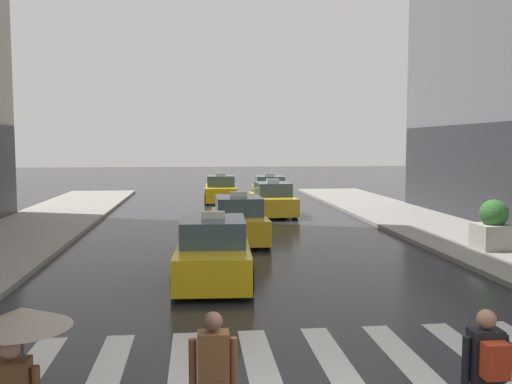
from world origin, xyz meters
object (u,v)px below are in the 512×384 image
object	(u,v)px
pedestrian_with_backpack	(486,369)
pedestrian_plain_coat	(213,374)
taxi_second	(239,221)
pedestrian_with_umbrella	(18,350)
planter_mid_block	(493,227)
taxi_fourth	(269,191)
taxi_fifth	(221,190)
taxi_third	(272,200)
taxi_lead	(214,252)

from	to	relation	value
pedestrian_with_backpack	pedestrian_plain_coat	distance (m)	3.10
pedestrian_plain_coat	taxi_second	bearing A→B (deg)	84.41
pedestrian_with_umbrella	planter_mid_block	size ratio (longest dim) A/B	1.21
pedestrian_with_umbrella	pedestrian_with_backpack	world-z (taller)	pedestrian_with_umbrella
taxi_fourth	pedestrian_with_backpack	world-z (taller)	taxi_fourth
taxi_fifth	pedestrian_plain_coat	size ratio (longest dim) A/B	2.78
pedestrian_with_umbrella	planter_mid_block	bearing A→B (deg)	44.79
planter_mid_block	taxi_fifth	bearing A→B (deg)	115.55
pedestrian_with_umbrella	pedestrian_plain_coat	world-z (taller)	pedestrian_with_umbrella
taxi_third	taxi_fourth	bearing A→B (deg)	83.87
taxi_lead	pedestrian_with_umbrella	size ratio (longest dim) A/B	2.38
taxi_third	planter_mid_block	world-z (taller)	taxi_third
taxi_fourth	pedestrian_plain_coat	size ratio (longest dim) A/B	2.79
taxi_second	planter_mid_block	xyz separation A→B (m)	(7.96, -3.29, 0.15)
taxi_fifth	pedestrian_with_backpack	size ratio (longest dim) A/B	2.78
taxi_lead	taxi_fifth	bearing A→B (deg)	86.88
pedestrian_with_umbrella	taxi_fourth	bearing A→B (deg)	77.31
pedestrian_with_umbrella	taxi_fifth	bearing A→B (deg)	83.41
pedestrian_plain_coat	pedestrian_with_umbrella	bearing A→B (deg)	-162.92
taxi_lead	planter_mid_block	bearing A→B (deg)	15.40
taxi_fifth	pedestrian_plain_coat	world-z (taller)	taxi_fifth
taxi_second	taxi_fifth	distance (m)	13.46
taxi_third	taxi_fifth	bearing A→B (deg)	109.76
taxi_lead	taxi_second	size ratio (longest dim) A/B	1.01
taxi_fourth	pedestrian_with_backpack	xyz separation A→B (m)	(-1.10, -26.80, 0.25)
pedestrian_with_backpack	pedestrian_with_umbrella	bearing A→B (deg)	-176.56
pedestrian_with_umbrella	pedestrian_plain_coat	distance (m)	2.08
taxi_lead	planter_mid_block	distance (m)	9.39
taxi_third	pedestrian_with_backpack	bearing A→B (deg)	-91.36
taxi_lead	taxi_second	xyz separation A→B (m)	(1.10, 5.78, 0.00)
pedestrian_with_umbrella	planter_mid_block	xyz separation A→B (m)	(11.23, 11.14, -0.64)
taxi_second	taxi_fifth	bearing A→B (deg)	90.20
taxi_second	taxi_third	xyz separation A→B (m)	(2.23, 7.11, 0.00)
pedestrian_with_umbrella	pedestrian_with_backpack	size ratio (longest dim) A/B	1.18
pedestrian_plain_coat	planter_mid_block	distance (m)	14.08
taxi_fifth	pedestrian_plain_coat	distance (m)	27.33
taxi_fourth	taxi_lead	bearing A→B (deg)	-102.02
taxi_lead	taxi_fourth	xyz separation A→B (m)	(3.93, 18.45, 0.00)
taxi_second	pedestrian_with_backpack	distance (m)	14.24
taxi_third	pedestrian_with_umbrella	distance (m)	22.24
taxi_second	taxi_third	distance (m)	7.45
taxi_fourth	taxi_fifth	distance (m)	2.99
taxi_second	pedestrian_plain_coat	distance (m)	13.91
taxi_second	pedestrian_with_umbrella	distance (m)	14.82
pedestrian_with_umbrella	taxi_lead	bearing A→B (deg)	75.90
taxi_lead	taxi_third	size ratio (longest dim) A/B	1.00
taxi_second	taxi_fifth	size ratio (longest dim) A/B	0.99
taxi_fifth	pedestrian_with_backpack	distance (m)	27.65
taxi_fifth	pedestrian_with_umbrella	size ratio (longest dim) A/B	2.36
taxi_fourth	taxi_fifth	world-z (taller)	same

